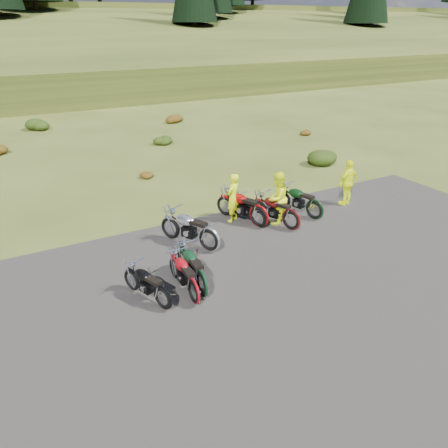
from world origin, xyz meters
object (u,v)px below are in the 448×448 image
motorcycle_0 (164,309)px  person_middle (233,199)px  motorcycle_7 (314,220)px  motorcycle_3 (209,252)px

motorcycle_0 → person_middle: bearing=-67.2°
motorcycle_7 → person_middle: size_ratio=1.21×
motorcycle_3 → person_middle: 2.60m
person_middle → motorcycle_7: bearing=121.8°
person_middle → motorcycle_3: bearing=10.7°
motorcycle_0 → motorcycle_3: bearing=-67.5°
motorcycle_3 → motorcycle_7: motorcycle_3 is taller
motorcycle_7 → person_middle: person_middle is taller
motorcycle_0 → motorcycle_7: motorcycle_7 is taller
motorcycle_3 → motorcycle_7: bearing=-113.3°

